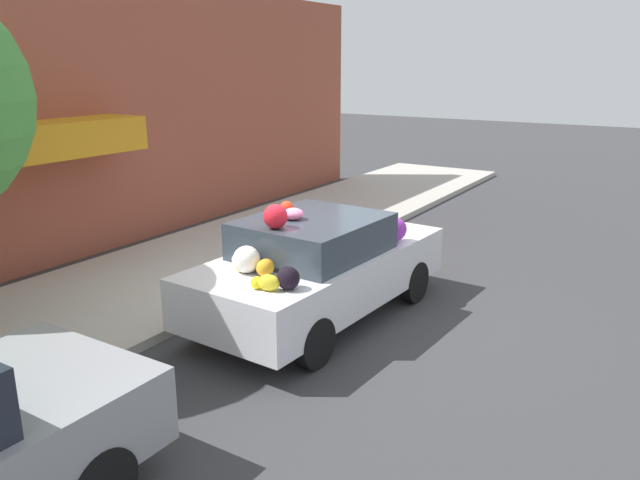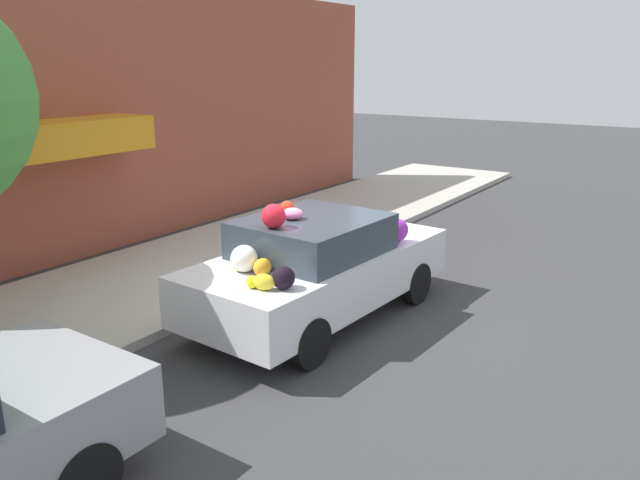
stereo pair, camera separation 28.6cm
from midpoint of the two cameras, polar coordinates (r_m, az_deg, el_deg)
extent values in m
plane|color=#38383A|center=(8.61, 0.21, -6.80)|extent=(60.00, 60.00, 0.00)
cube|color=#B2ADA3|center=(10.24, -12.45, -3.03)|extent=(24.00, 3.20, 0.13)
cube|color=#9E4C38|center=(11.49, -21.08, 10.29)|extent=(18.00, 0.30, 4.80)
cube|color=orange|center=(10.75, -21.20, 8.74)|extent=(2.70, 0.90, 0.55)
cylinder|color=#B2B2B7|center=(11.35, -0.16, 1.02)|extent=(0.20, 0.20, 0.55)
sphere|color=#B2B2B7|center=(11.27, -0.16, 2.67)|extent=(0.18, 0.18, 0.18)
cube|color=silver|center=(8.32, 0.98, -3.07)|extent=(4.05, 1.92, 0.64)
cube|color=#333D47|center=(8.03, 0.34, 0.39)|extent=(1.86, 1.60, 0.47)
cylinder|color=black|center=(9.80, 1.52, -2.06)|extent=(0.61, 0.21, 0.60)
cylinder|color=black|center=(9.03, 9.65, -3.90)|extent=(0.61, 0.21, 0.60)
cylinder|color=black|center=(8.05, -8.80, -6.37)|extent=(0.61, 0.21, 0.60)
cylinder|color=black|center=(7.09, 0.22, -9.37)|extent=(0.61, 0.21, 0.60)
sphere|color=white|center=(9.43, 4.19, 1.79)|extent=(0.21, 0.21, 0.18)
sphere|color=white|center=(7.38, -5.85, -1.71)|extent=(0.45, 0.45, 0.32)
sphere|color=yellow|center=(7.43, -6.25, -2.16)|extent=(0.24, 0.24, 0.19)
ellipsoid|color=white|center=(7.60, -6.23, -1.79)|extent=(0.31, 0.36, 0.18)
ellipsoid|color=purple|center=(8.61, 7.84, 0.86)|extent=(0.47, 0.43, 0.34)
sphere|color=red|center=(7.46, -3.18, 2.20)|extent=(0.36, 0.36, 0.30)
sphere|color=white|center=(8.87, 4.29, 0.81)|extent=(0.21, 0.21, 0.16)
ellipsoid|color=pink|center=(7.88, -1.49, 2.43)|extent=(0.36, 0.36, 0.15)
ellipsoid|color=orange|center=(7.26, -4.17, -2.48)|extent=(0.28, 0.22, 0.20)
sphere|color=black|center=(6.80, -2.17, -3.47)|extent=(0.35, 0.35, 0.26)
ellipsoid|color=yellow|center=(6.79, -3.93, -3.86)|extent=(0.22, 0.29, 0.18)
sphere|color=black|center=(9.12, 5.51, 1.80)|extent=(0.38, 0.38, 0.34)
sphere|color=yellow|center=(6.87, -5.00, -3.85)|extent=(0.18, 0.18, 0.14)
ellipsoid|color=orange|center=(8.77, 4.43, 0.52)|extent=(0.18, 0.18, 0.13)
sphere|color=red|center=(8.16, -2.04, 2.99)|extent=(0.24, 0.24, 0.18)
cylinder|color=black|center=(5.31, -19.24, -19.92)|extent=(0.59, 0.18, 0.59)
camera|label=1|loc=(0.14, -89.00, 0.29)|focal=35.00mm
camera|label=2|loc=(0.14, 91.00, -0.29)|focal=35.00mm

